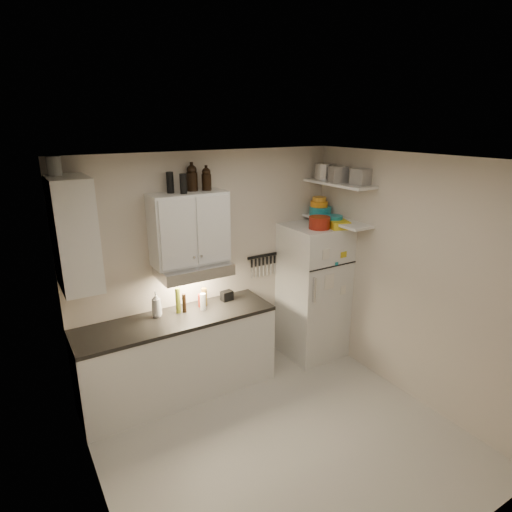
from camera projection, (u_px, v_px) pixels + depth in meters
floor at (283, 440)px, 4.07m from camera, size 3.20×3.00×0.02m
ceiling at (289, 160)px, 3.28m from camera, size 3.20×3.00×0.02m
back_wall at (210, 266)px, 4.90m from camera, size 3.20×0.02×2.60m
left_wall at (90, 369)px, 2.87m from camera, size 0.02×3.00×2.60m
right_wall at (412, 281)px, 4.47m from camera, size 0.02×3.00×2.60m
base_cabinet at (179, 358)px, 4.64m from camera, size 2.10×0.60×0.88m
countertop at (176, 319)px, 4.50m from camera, size 2.10×0.62×0.04m
upper_cabinet at (189, 228)px, 4.45m from camera, size 0.80×0.33×0.75m
side_cabinet at (74, 234)px, 3.74m from camera, size 0.33×0.55×1.00m
range_hood at (194, 270)px, 4.53m from camera, size 0.76×0.46×0.12m
fridge at (313, 291)px, 5.37m from camera, size 0.70×0.68×1.70m
shelf_hi at (339, 184)px, 4.95m from camera, size 0.30×0.95×0.03m
shelf_lo at (337, 221)px, 5.09m from camera, size 0.30×0.95×0.03m
knife_strip at (263, 256)px, 5.22m from camera, size 0.42×0.02×0.03m
dutch_oven at (319, 223)px, 4.94m from camera, size 0.32×0.32×0.14m
book_stack at (338, 224)px, 4.99m from camera, size 0.28×0.32×0.09m
spice_jar at (321, 222)px, 5.09m from camera, size 0.07×0.07×0.09m
stock_pot at (325, 171)px, 5.18m from camera, size 0.30×0.30×0.19m
tin_a at (338, 175)px, 4.89m from camera, size 0.22×0.21×0.19m
tin_b at (361, 177)px, 4.72m from camera, size 0.20×0.20×0.18m
bowl_teal at (320, 211)px, 5.30m from camera, size 0.27×0.27×0.11m
bowl_orange at (319, 204)px, 5.28m from camera, size 0.22×0.22×0.06m
bowl_yellow at (319, 199)px, 5.26m from camera, size 0.17×0.17×0.05m
plates at (334, 218)px, 5.04m from camera, size 0.27×0.27×0.05m
growler_a at (192, 178)px, 4.40m from camera, size 0.12×0.12×0.27m
growler_b at (206, 179)px, 4.44m from camera, size 0.13×0.13×0.24m
thermos_a at (183, 184)px, 4.24m from camera, size 0.09×0.09×0.20m
thermos_b at (170, 183)px, 4.28m from camera, size 0.09×0.09×0.21m
side_jar at (54, 166)px, 3.63m from camera, size 0.15×0.15×0.16m
soap_bottle at (156, 303)px, 4.47m from camera, size 0.15×0.15×0.31m
pepper_mill at (204, 297)px, 4.77m from camera, size 0.08×0.08×0.20m
oil_bottle at (178, 301)px, 4.57m from camera, size 0.06×0.06×0.28m
vinegar_bottle at (184, 303)px, 4.59m from camera, size 0.05×0.05×0.21m
clear_bottle at (203, 302)px, 4.66m from camera, size 0.08×0.08×0.19m
red_jar at (201, 300)px, 4.74m from camera, size 0.08×0.08×0.15m
caddy at (227, 296)px, 4.91m from camera, size 0.14×0.10×0.11m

